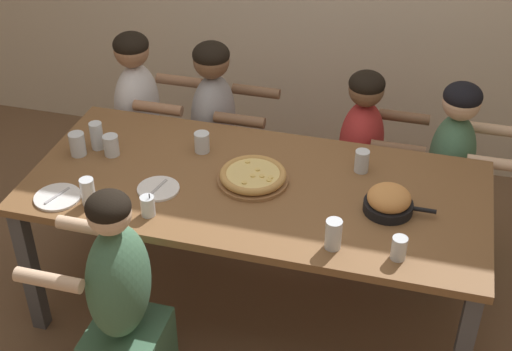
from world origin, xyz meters
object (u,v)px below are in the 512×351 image
object	(u,v)px
drinking_glass_c	(362,162)
drinking_glass_h	(88,193)
pizza_board_main	(253,176)
drinking_glass_d	(111,146)
drinking_glass_a	(399,248)
diner_far_midleft	(215,140)
diner_near_midleft	(123,313)
diner_far_midright	(360,166)
diner_far_right	(448,179)
drinking_glass_g	(78,145)
drinking_glass_e	(333,234)
empty_plate_b	(158,189)
drinking_glass_b	(97,136)
empty_plate_a	(58,197)
cocktail_glass_blue	(148,207)
skillet_bowl	(389,201)
drinking_glass_f	(202,143)
diner_far_left	(140,129)

from	to	relation	value
drinking_glass_c	drinking_glass_h	distance (m)	1.29
pizza_board_main	drinking_glass_d	size ratio (longest dim) A/B	3.16
drinking_glass_a	drinking_glass_d	bearing A→B (deg)	164.06
pizza_board_main	drinking_glass_c	bearing A→B (deg)	25.24
diner_far_midleft	diner_near_midleft	size ratio (longest dim) A/B	1.00
diner_far_midright	diner_far_right	xyz separation A→B (m)	(0.49, 0.00, 0.00)
drinking_glass_h	drinking_glass_g	bearing A→B (deg)	123.00
drinking_glass_d	diner_far_right	distance (m)	1.81
drinking_glass_c	drinking_glass_e	xyz separation A→B (m)	(-0.03, -0.60, 0.02)
empty_plate_b	drinking_glass_b	size ratio (longest dim) A/B	1.38
empty_plate_a	drinking_glass_g	size ratio (longest dim) A/B	1.79
empty_plate_a	empty_plate_b	world-z (taller)	same
cocktail_glass_blue	drinking_glass_b	distance (m)	0.64
drinking_glass_c	diner_far_midleft	distance (m)	1.06
cocktail_glass_blue	diner_near_midleft	xyz separation A→B (m)	(0.01, -0.36, -0.30)
empty_plate_b	drinking_glass_b	bearing A→B (deg)	148.49
empty_plate_a	drinking_glass_c	distance (m)	1.44
cocktail_glass_blue	drinking_glass_a	size ratio (longest dim) A/B	1.14
empty_plate_a	diner_far_midleft	size ratio (longest dim) A/B	0.19
diner_far_midleft	drinking_glass_a	bearing A→B (deg)	46.88
drinking_glass_c	drinking_glass_d	distance (m)	1.24
empty_plate_b	diner_near_midleft	size ratio (longest dim) A/B	0.17
pizza_board_main	drinking_glass_c	distance (m)	0.53
pizza_board_main	diner_far_midright	size ratio (longest dim) A/B	0.32
drinking_glass_a	drinking_glass_h	distance (m)	1.39
pizza_board_main	cocktail_glass_blue	bearing A→B (deg)	-136.12
drinking_glass_e	diner_far_midleft	xyz separation A→B (m)	(-0.87, 1.07, -0.31)
drinking_glass_b	diner_far_midleft	xyz separation A→B (m)	(0.42, 0.61, -0.32)
drinking_glass_a	drinking_glass_c	world-z (taller)	drinking_glass_c
diner_far_midleft	diner_near_midleft	bearing A→B (deg)	1.93
drinking_glass_a	drinking_glass_g	bearing A→B (deg)	166.98
skillet_bowl	drinking_glass_g	bearing A→B (deg)	177.57
drinking_glass_d	drinking_glass_f	distance (m)	0.45
drinking_glass_h	diner_far_left	distance (m)	1.12
drinking_glass_c	drinking_glass_h	xyz separation A→B (m)	(-1.15, -0.59, 0.01)
empty_plate_b	cocktail_glass_blue	size ratio (longest dim) A/B	1.66
drinking_glass_c	drinking_glass_h	world-z (taller)	drinking_glass_h
drinking_glass_c	drinking_glass_d	xyz separation A→B (m)	(-1.22, -0.18, 0.00)
drinking_glass_e	skillet_bowl	bearing A→B (deg)	57.90
empty_plate_b	drinking_glass_g	xyz separation A→B (m)	(-0.50, 0.18, 0.05)
pizza_board_main	drinking_glass_h	world-z (taller)	drinking_glass_h
empty_plate_b	drinking_glass_g	world-z (taller)	drinking_glass_g
drinking_glass_b	diner_near_midleft	xyz separation A→B (m)	(0.46, -0.81, -0.33)
empty_plate_a	drinking_glass_b	xyz separation A→B (m)	(-0.01, 0.45, 0.07)
drinking_glass_e	diner_far_midright	world-z (taller)	diner_far_midright
skillet_bowl	diner_near_midleft	distance (m)	1.25
diner_far_midright	pizza_board_main	bearing A→B (deg)	-31.72
pizza_board_main	drinking_glass_d	distance (m)	0.75
drinking_glass_c	diner_near_midleft	world-z (taller)	diner_near_midleft
cocktail_glass_blue	diner_far_midleft	size ratio (longest dim) A/B	0.10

